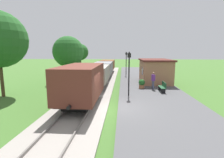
# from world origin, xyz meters

# --- Properties ---
(ground_plane) EXTENTS (160.00, 160.00, 0.00)m
(ground_plane) POSITION_xyz_m (0.00, 0.00, 0.00)
(ground_plane) COLOR #3D6628
(platform_slab) EXTENTS (6.00, 60.00, 0.25)m
(platform_slab) POSITION_xyz_m (3.20, 0.00, 0.12)
(platform_slab) COLOR #4C4C4F
(platform_slab) RESTS_ON ground
(track_ballast) EXTENTS (3.80, 60.00, 0.12)m
(track_ballast) POSITION_xyz_m (-2.40, 0.00, 0.06)
(track_ballast) COLOR gray
(track_ballast) RESTS_ON ground
(rail_near) EXTENTS (0.07, 60.00, 0.14)m
(rail_near) POSITION_xyz_m (-1.68, 0.00, 0.19)
(rail_near) COLOR slate
(rail_near) RESTS_ON track_ballast
(rail_far) EXTENTS (0.07, 60.00, 0.14)m
(rail_far) POSITION_xyz_m (-3.12, 0.00, 0.19)
(rail_far) COLOR slate
(rail_far) RESTS_ON track_ballast
(freight_train) EXTENTS (2.50, 26.00, 2.72)m
(freight_train) POSITION_xyz_m (-2.40, 9.96, 1.48)
(freight_train) COLOR brown
(freight_train) RESTS_ON rail_near
(station_hut) EXTENTS (3.50, 5.80, 2.78)m
(station_hut) POSITION_xyz_m (4.40, 9.90, 1.65)
(station_hut) COLOR #9E6B4C
(station_hut) RESTS_ON platform_slab
(bench_near_hut) EXTENTS (0.42, 1.50, 0.91)m
(bench_near_hut) POSITION_xyz_m (4.20, 4.64, 0.72)
(bench_near_hut) COLOR #1E4C2D
(bench_near_hut) RESTS_ON platform_slab
(bench_down_platform) EXTENTS (0.42, 1.50, 0.91)m
(bench_down_platform) POSITION_xyz_m (4.20, 15.05, 0.72)
(bench_down_platform) COLOR #1E4C2D
(bench_down_platform) RESTS_ON platform_slab
(person_waiting) EXTENTS (0.33, 0.43, 1.71)m
(person_waiting) POSITION_xyz_m (3.49, 5.66, 1.18)
(person_waiting) COLOR #474C66
(person_waiting) RESTS_ON platform_slab
(potted_planter) EXTENTS (0.64, 0.64, 0.92)m
(potted_planter) POSITION_xyz_m (2.43, 6.06, 0.72)
(potted_planter) COLOR #9E6642
(potted_planter) RESTS_ON platform_slab
(lamp_post_near) EXTENTS (0.28, 0.28, 3.70)m
(lamp_post_near) POSITION_xyz_m (1.01, 3.08, 2.80)
(lamp_post_near) COLOR black
(lamp_post_near) RESTS_ON platform_slab
(lamp_post_far) EXTENTS (0.28, 0.28, 3.70)m
(lamp_post_far) POSITION_xyz_m (1.01, 15.35, 2.80)
(lamp_post_far) COLOR black
(lamp_post_far) RESTS_ON platform_slab
(tree_trackside_far) EXTENTS (3.91, 3.91, 5.88)m
(tree_trackside_far) POSITION_xyz_m (-6.45, 10.38, 3.92)
(tree_trackside_far) COLOR #4C3823
(tree_trackside_far) RESTS_ON ground
(tree_field_left) EXTENTS (2.86, 2.86, 5.54)m
(tree_field_left) POSITION_xyz_m (-8.33, 15.83, 4.09)
(tree_field_left) COLOR #4C3823
(tree_field_left) RESTS_ON ground
(tree_field_distant) EXTENTS (3.08, 3.08, 5.41)m
(tree_field_distant) POSITION_xyz_m (-7.60, 20.96, 3.86)
(tree_field_distant) COLOR #4C3823
(tree_field_distant) RESTS_ON ground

